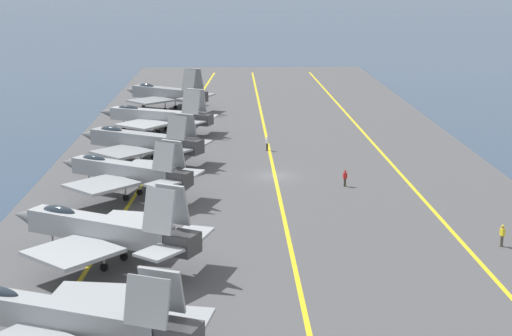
{
  "coord_description": "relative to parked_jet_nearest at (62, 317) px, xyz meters",
  "views": [
    {
      "loc": [
        -80.43,
        4.56,
        21.44
      ],
      "look_at": [
        -6.53,
        2.21,
        2.9
      ],
      "focal_mm": 55.0,
      "sensor_mm": 36.0,
      "label": 1
    }
  ],
  "objects": [
    {
      "name": "parked_jet_third",
      "position": [
        32.33,
        0.62,
        0.09
      ],
      "size": [
        13.18,
        14.82,
        6.02
      ],
      "color": "#93999E",
      "rests_on": "carrier_deck"
    },
    {
      "name": "parked_jet_second",
      "position": [
        14.55,
        -0.05,
        0.21
      ],
      "size": [
        13.14,
        16.11,
        6.66
      ],
      "color": "#9EA3A8",
      "rests_on": "carrier_deck"
    },
    {
      "name": "parked_jet_sixth",
      "position": [
        81.38,
        0.71,
        0.11
      ],
      "size": [
        13.65,
        15.01,
        6.82
      ],
      "color": "gray",
      "rests_on": "carrier_deck"
    },
    {
      "name": "carrier_deck",
      "position": [
        40.04,
        -14.07,
        -2.67
      ],
      "size": [
        195.53,
        49.21,
        0.4
      ],
      "primitive_type": "cube",
      "color": "#4C4C4F",
      "rests_on": "ground"
    },
    {
      "name": "parked_jet_fourth",
      "position": [
        46.97,
        0.88,
        -0.09
      ],
      "size": [
        13.14,
        16.17,
        5.9
      ],
      "color": "gray",
      "rests_on": "carrier_deck"
    },
    {
      "name": "parked_jet_nearest",
      "position": [
        0.0,
        0.0,
        0.0
      ],
      "size": [
        13.05,
        17.32,
        5.9
      ],
      "color": "#93999E",
      "rests_on": "carrier_deck"
    },
    {
      "name": "deck_stripe_edge_line",
      "position": [
        40.04,
        -0.53,
        -2.47
      ],
      "size": [
        175.67,
        11.19,
        0.01
      ],
      "primitive_type": "cube",
      "rotation": [
        0.0,
        0.0,
        -0.06
      ],
      "color": "yellow",
      "rests_on": "carrier_deck"
    },
    {
      "name": "deck_stripe_foul_line",
      "position": [
        40.04,
        -27.6,
        -2.47
      ],
      "size": [
        175.97,
        2.76,
        0.01
      ],
      "primitive_type": "cube",
      "rotation": [
        0.0,
        0.0,
        0.01
      ],
      "color": "yellow",
      "rests_on": "carrier_deck"
    },
    {
      "name": "deck_stripe_centerline",
      "position": [
        40.04,
        -14.07,
        -2.47
      ],
      "size": [
        175.98,
        0.36,
        0.01
      ],
      "primitive_type": "cube",
      "color": "yellow",
      "rests_on": "carrier_deck"
    },
    {
      "name": "parked_jet_fifth",
      "position": [
        63.77,
        0.58,
        -0.25
      ],
      "size": [
        13.17,
        16.89,
        6.16
      ],
      "color": "#9EA3A8",
      "rests_on": "carrier_deck"
    },
    {
      "name": "crew_white_vest",
      "position": [
        52.11,
        -13.8,
        -1.5
      ],
      "size": [
        0.46,
        0.44,
        1.77
      ],
      "color": "#383328",
      "rests_on": "carrier_deck"
    },
    {
      "name": "crew_red_vest",
      "position": [
        35.56,
        -20.91,
        -1.53
      ],
      "size": [
        0.32,
        0.42,
        1.71
      ],
      "color": "#383328",
      "rests_on": "carrier_deck"
    },
    {
      "name": "ground_plane",
      "position": [
        40.04,
        -14.07,
        -2.87
      ],
      "size": [
        2000.0,
        2000.0,
        0.0
      ],
      "primitive_type": "plane",
      "color": "#2D425B"
    },
    {
      "name": "crew_yellow_vest",
      "position": [
        17.4,
        -30.73,
        -1.48
      ],
      "size": [
        0.45,
        0.37,
        1.8
      ],
      "color": "#4C473D",
      "rests_on": "carrier_deck"
    }
  ]
}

